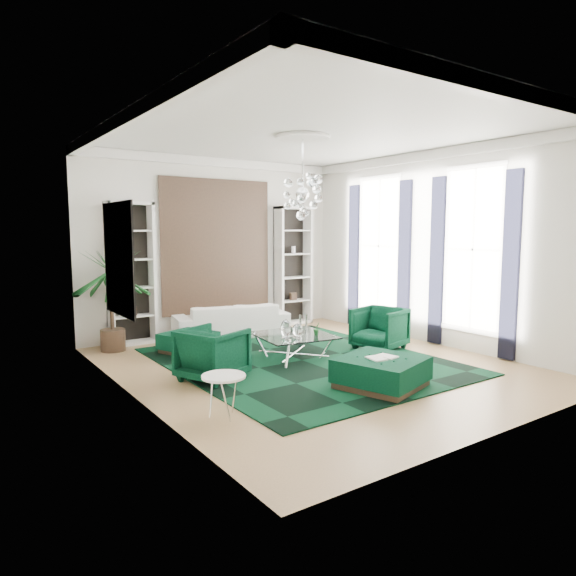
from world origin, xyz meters
TOP-DOWN VIEW (x-y plane):
  - floor at (0.00, 0.00)m, footprint 6.00×7.00m
  - ceiling at (0.00, 0.00)m, footprint 6.00×7.00m
  - wall_back at (0.00, 3.51)m, footprint 6.00×0.02m
  - wall_front at (0.00, -3.51)m, footprint 6.00×0.02m
  - wall_left at (-3.01, 0.00)m, footprint 0.02×7.00m
  - wall_right at (3.01, 0.00)m, footprint 0.02×7.00m
  - crown_molding at (0.00, 0.00)m, footprint 6.00×7.00m
  - ceiling_medallion at (0.00, 0.30)m, footprint 0.90×0.90m
  - tapestry at (0.00, 3.46)m, footprint 2.50×0.06m
  - shelving_left at (-1.95, 3.31)m, footprint 0.90×0.38m
  - shelving_right at (1.95, 3.31)m, footprint 0.90×0.38m
  - painting at (-2.97, 0.60)m, footprint 0.04×1.30m
  - window_near at (2.99, -0.90)m, footprint 0.03×1.10m
  - curtain_near_a at (2.96, -1.68)m, footprint 0.07×0.30m
  - curtain_near_b at (2.96, -0.12)m, footprint 0.07×0.30m
  - window_far at (2.99, 1.50)m, footprint 0.03×1.10m
  - curtain_far_a at (2.96, 0.72)m, footprint 0.07×0.30m
  - curtain_far_b at (2.96, 2.28)m, footprint 0.07×0.30m
  - rug at (0.00, 0.30)m, footprint 4.20×5.00m
  - sofa at (0.00, 2.85)m, footprint 2.53×1.41m
  - armchair_left at (-1.75, 0.20)m, footprint 1.14×1.13m
  - armchair_right at (1.75, 0.20)m, footprint 1.06×1.05m
  - coffee_table at (0.00, 0.55)m, footprint 1.40×1.40m
  - ottoman_side at (-1.35, 2.00)m, footprint 1.10×1.10m
  - ottoman_front at (0.05, -1.55)m, footprint 1.37×1.37m
  - book at (0.05, -1.55)m, footprint 0.43×0.29m
  - side_table at (-2.35, -1.30)m, footprint 0.61×0.61m
  - palm at (-2.45, 2.95)m, footprint 1.73×1.73m
  - chandelier at (0.00, 0.30)m, footprint 1.16×1.16m
  - table_plant at (0.31, 0.29)m, footprint 0.15×0.14m

SIDE VIEW (x-z plane):
  - floor at x=0.00m, z-range -0.02..0.00m
  - rug at x=0.00m, z-range 0.00..0.02m
  - ottoman_side at x=-1.35m, z-range 0.00..0.37m
  - coffee_table at x=0.00m, z-range 0.00..0.43m
  - ottoman_front at x=0.05m, z-range 0.00..0.44m
  - side_table at x=-2.35m, z-range 0.00..0.51m
  - sofa at x=0.00m, z-range 0.00..0.70m
  - armchair_right at x=1.75m, z-range 0.00..0.80m
  - armchair_left at x=-1.75m, z-range 0.00..0.80m
  - book at x=0.05m, z-range 0.44..0.47m
  - table_plant at x=0.31m, z-range 0.43..0.65m
  - palm at x=-2.45m, z-range 0.00..2.46m
  - shelving_left at x=-1.95m, z-range 0.00..2.80m
  - shelving_right at x=1.95m, z-range 0.00..2.80m
  - curtain_near_a at x=2.96m, z-range 0.02..3.27m
  - curtain_near_b at x=2.96m, z-range 0.02..3.27m
  - curtain_far_a at x=2.96m, z-range 0.02..3.27m
  - curtain_far_b at x=2.96m, z-range 0.02..3.27m
  - painting at x=-2.97m, z-range 1.05..2.65m
  - wall_back at x=0.00m, z-range 0.00..3.80m
  - wall_front at x=0.00m, z-range 0.00..3.80m
  - wall_left at x=-3.01m, z-range 0.00..3.80m
  - wall_right at x=3.01m, z-range 0.00..3.80m
  - tapestry at x=0.00m, z-range 0.50..3.30m
  - window_near at x=2.99m, z-range 0.45..3.35m
  - window_far at x=2.99m, z-range 0.45..3.35m
  - chandelier at x=0.00m, z-range 2.45..3.25m
  - crown_molding at x=0.00m, z-range 3.61..3.79m
  - ceiling_medallion at x=0.00m, z-range 3.75..3.79m
  - ceiling at x=0.00m, z-range 3.80..3.82m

